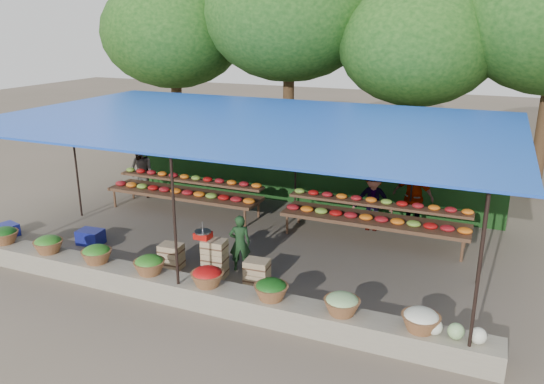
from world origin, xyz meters
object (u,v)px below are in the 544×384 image
at_px(weighing_scale, 203,234).
at_px(blue_crate_front, 9,230).
at_px(crate_counter, 214,262).
at_px(vendor_seated, 240,243).
at_px(blue_crate_back, 91,237).

relative_size(weighing_scale, blue_crate_front, 0.73).
height_order(crate_counter, weighing_scale, weighing_scale).
xyz_separation_m(crate_counter, blue_crate_front, (-5.45, -0.01, -0.17)).
height_order(weighing_scale, blue_crate_front, weighing_scale).
xyz_separation_m(crate_counter, weighing_scale, (-0.21, -0.00, 0.54)).
relative_size(vendor_seated, blue_crate_back, 2.13).
bearing_deg(vendor_seated, blue_crate_front, -20.13).
xyz_separation_m(blue_crate_front, blue_crate_back, (2.12, 0.34, 0.02)).
relative_size(crate_counter, weighing_scale, 6.98).
height_order(crate_counter, blue_crate_front, crate_counter).
xyz_separation_m(weighing_scale, vendor_seated, (0.56, 0.46, -0.27)).
distance_m(weighing_scale, blue_crate_front, 5.29).
relative_size(weighing_scale, vendor_seated, 0.29).
bearing_deg(blue_crate_back, weighing_scale, -11.52).
relative_size(crate_counter, blue_crate_front, 5.11).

